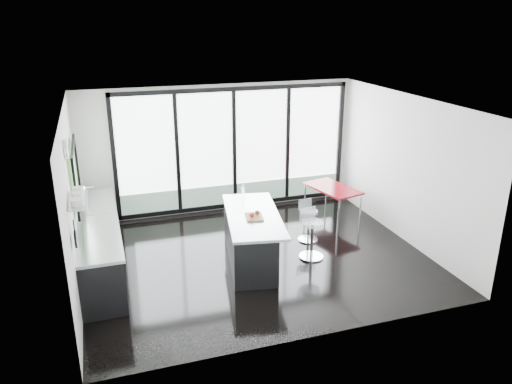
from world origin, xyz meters
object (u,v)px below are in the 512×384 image
object	(u,v)px
bar_stool_near	(312,240)
red_table	(332,202)
bar_stool_far	(308,225)
island	(249,237)

from	to	relation	value
bar_stool_near	red_table	xyz separation A→B (m)	(1.23, 1.67, -0.02)
bar_stool_near	bar_stool_far	xyz separation A→B (m)	(0.24, 0.69, -0.04)
red_table	island	bearing A→B (deg)	-148.79
bar_stool_near	red_table	size ratio (longest dim) A/B	0.57
bar_stool_far	island	bearing A→B (deg)	-175.10
island	red_table	world-z (taller)	island
bar_stool_far	bar_stool_near	bearing A→B (deg)	-122.18
island	red_table	distance (m)	2.72
bar_stool_near	red_table	distance (m)	2.07
bar_stool_near	bar_stool_far	size ratio (longest dim) A/B	1.13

